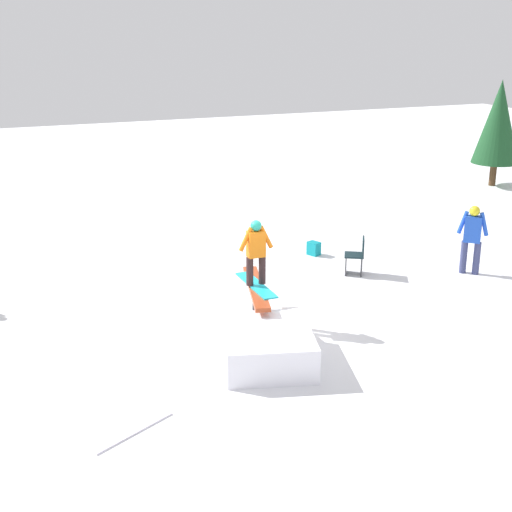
{
  "coord_description": "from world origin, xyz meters",
  "views": [
    {
      "loc": [
        -11.79,
        4.86,
        5.59
      ],
      "look_at": [
        0.0,
        0.0,
        1.38
      ],
      "focal_mm": 50.0,
      "sensor_mm": 36.0,
      "label": 1
    }
  ],
  "objects_px": {
    "loose_snowboard_white": "(130,430)",
    "rail_feature": "(256,292)",
    "bystander_blue": "(472,236)",
    "backpack_on_snow": "(314,248)",
    "folding_chair": "(356,257)",
    "main_rider_on_rail": "(256,255)",
    "pine_tree_far": "(498,122)"
  },
  "relations": [
    {
      "from": "loose_snowboard_white",
      "to": "rail_feature",
      "type": "bearing_deg",
      "value": -164.96
    },
    {
      "from": "rail_feature",
      "to": "bystander_blue",
      "type": "distance_m",
      "value": 5.77
    },
    {
      "from": "backpack_on_snow",
      "to": "folding_chair",
      "type": "bearing_deg",
      "value": 166.09
    },
    {
      "from": "main_rider_on_rail",
      "to": "backpack_on_snow",
      "type": "distance_m",
      "value": 4.7
    },
    {
      "from": "bystander_blue",
      "to": "folding_chair",
      "type": "height_order",
      "value": "bystander_blue"
    },
    {
      "from": "rail_feature",
      "to": "folding_chair",
      "type": "height_order",
      "value": "folding_chair"
    },
    {
      "from": "bystander_blue",
      "to": "main_rider_on_rail",
      "type": "bearing_deg",
      "value": -129.2
    },
    {
      "from": "loose_snowboard_white",
      "to": "pine_tree_far",
      "type": "relative_size",
      "value": 0.38
    },
    {
      "from": "loose_snowboard_white",
      "to": "folding_chair",
      "type": "distance_m",
      "value": 7.88
    },
    {
      "from": "rail_feature",
      "to": "pine_tree_far",
      "type": "xyz_separation_m",
      "value": [
        8.16,
        -12.53,
        1.59
      ]
    },
    {
      "from": "backpack_on_snow",
      "to": "bystander_blue",
      "type": "bearing_deg",
      "value": -156.56
    },
    {
      "from": "main_rider_on_rail",
      "to": "backpack_on_snow",
      "type": "bearing_deg",
      "value": -40.7
    },
    {
      "from": "main_rider_on_rail",
      "to": "backpack_on_snow",
      "type": "relative_size",
      "value": 4.44
    },
    {
      "from": "rail_feature",
      "to": "backpack_on_snow",
      "type": "bearing_deg",
      "value": -25.22
    },
    {
      "from": "rail_feature",
      "to": "bystander_blue",
      "type": "bearing_deg",
      "value": -66.12
    },
    {
      "from": "backpack_on_snow",
      "to": "loose_snowboard_white",
      "type": "bearing_deg",
      "value": 112.91
    },
    {
      "from": "main_rider_on_rail",
      "to": "rail_feature",
      "type": "bearing_deg",
      "value": 0.0
    },
    {
      "from": "backpack_on_snow",
      "to": "pine_tree_far",
      "type": "bearing_deg",
      "value": -86.34
    },
    {
      "from": "bystander_blue",
      "to": "loose_snowboard_white",
      "type": "height_order",
      "value": "bystander_blue"
    },
    {
      "from": "loose_snowboard_white",
      "to": "backpack_on_snow",
      "type": "height_order",
      "value": "backpack_on_snow"
    },
    {
      "from": "bystander_blue",
      "to": "backpack_on_snow",
      "type": "height_order",
      "value": "bystander_blue"
    },
    {
      "from": "pine_tree_far",
      "to": "folding_chair",
      "type": "bearing_deg",
      "value": 124.55
    },
    {
      "from": "pine_tree_far",
      "to": "backpack_on_snow",
      "type": "bearing_deg",
      "value": 116.43
    },
    {
      "from": "loose_snowboard_white",
      "to": "folding_chair",
      "type": "xyz_separation_m",
      "value": [
        4.61,
        -6.37,
        0.4
      ]
    },
    {
      "from": "rail_feature",
      "to": "loose_snowboard_white",
      "type": "distance_m",
      "value": 4.28
    },
    {
      "from": "bystander_blue",
      "to": "folding_chair",
      "type": "bearing_deg",
      "value": -158.51
    },
    {
      "from": "main_rider_on_rail",
      "to": "pine_tree_far",
      "type": "height_order",
      "value": "pine_tree_far"
    },
    {
      "from": "folding_chair",
      "to": "pine_tree_far",
      "type": "xyz_separation_m",
      "value": [
        6.4,
        -9.29,
        1.84
      ]
    },
    {
      "from": "rail_feature",
      "to": "bystander_blue",
      "type": "relative_size",
      "value": 1.4
    },
    {
      "from": "bystander_blue",
      "to": "backpack_on_snow",
      "type": "bearing_deg",
      "value": 179.01
    },
    {
      "from": "backpack_on_snow",
      "to": "pine_tree_far",
      "type": "relative_size",
      "value": 0.09
    },
    {
      "from": "bystander_blue",
      "to": "loose_snowboard_white",
      "type": "distance_m",
      "value": 9.61
    }
  ]
}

